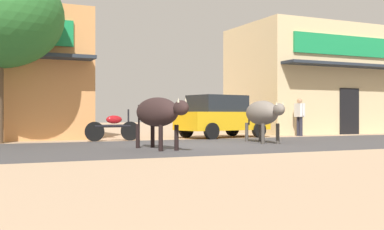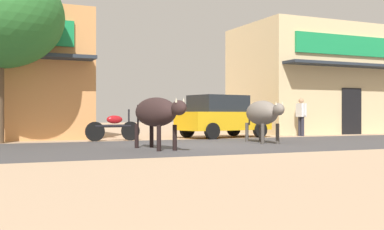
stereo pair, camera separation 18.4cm
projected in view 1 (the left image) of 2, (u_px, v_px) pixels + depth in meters
name	position (u px, v px, depth m)	size (l,w,h in m)	color
ground	(207.00, 145.00, 14.00)	(80.00, 80.00, 0.00)	tan
asphalt_road	(207.00, 145.00, 14.00)	(72.00, 6.42, 0.00)	#434042
storefront_right_club	(317.00, 81.00, 24.14)	(8.10, 5.70, 5.16)	#D4BB8B
parked_hatchback_car	(221.00, 116.00, 18.69)	(3.86, 2.32, 1.64)	gold
parked_motorcycle	(113.00, 127.00, 16.30)	(1.91, 0.27, 1.08)	black
cow_near_brown	(158.00, 113.00, 12.32)	(0.87, 2.62, 1.34)	#302120
cow_far_dark	(262.00, 113.00, 15.23)	(1.06, 2.70, 1.34)	slate
pedestrian_by_shop	(300.00, 114.00, 20.10)	(0.27, 0.61, 1.58)	#262633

